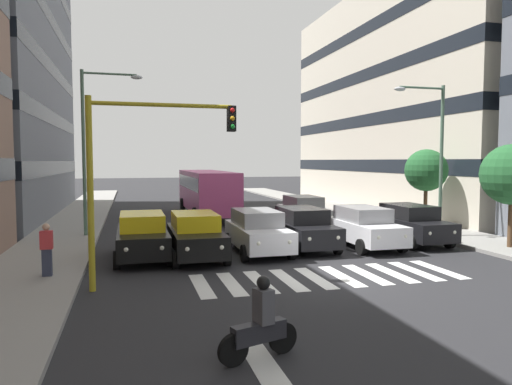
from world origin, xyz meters
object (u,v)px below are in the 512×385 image
object	(u,v)px
traffic_light_gantry	(134,161)
street_tree_1	(426,170)
motorcycle_with_rider	(260,325)
car_1	(364,227)
pedestrian_waiting	(47,249)
car_3	(258,231)
street_lamp_right	(93,136)
car_4	(196,235)
street_lamp_left	(434,145)
street_tree_0	(512,175)
bus_behind_traffic	(207,189)
car_row2_0	(304,211)
car_2	(303,228)
car_0	(410,224)
car_5	(142,236)

from	to	relation	value
traffic_light_gantry	street_tree_1	size ratio (longest dim) A/B	1.32
motorcycle_with_rider	car_1	bearing A→B (deg)	-126.81
traffic_light_gantry	pedestrian_waiting	bearing A→B (deg)	-30.95
car_3	street_tree_1	bearing A→B (deg)	-159.25
street_tree_1	pedestrian_waiting	distance (m)	19.08
street_lamp_right	car_4	bearing A→B (deg)	123.61
street_lamp_left	street_tree_0	bearing A→B (deg)	111.28
street_lamp_right	street_tree_1	bearing A→B (deg)	174.31
bus_behind_traffic	traffic_light_gantry	size ratio (longest dim) A/B	1.91
car_3	street_lamp_right	bearing A→B (deg)	-40.76
street_lamp_left	street_tree_1	xyz separation A→B (m)	(-1.57, -2.79, -1.26)
pedestrian_waiting	street_tree_0	bearing A→B (deg)	-178.99
car_row2_0	pedestrian_waiting	distance (m)	14.88
car_2	car_3	xyz separation A→B (m)	(2.08, 0.43, 0.00)
car_1	car_2	size ratio (longest dim) A/B	1.00
car_0	pedestrian_waiting	distance (m)	14.92
car_2	street_lamp_right	distance (m)	10.84
street_tree_0	pedestrian_waiting	xyz separation A→B (m)	(17.57, 0.31, -2.13)
street_tree_1	car_1	bearing A→B (deg)	34.30
car_5	street_tree_1	distance (m)	15.58
car_3	car_4	size ratio (longest dim) A/B	1.00
car_3	car_4	world-z (taller)	same
car_3	car_row2_0	bearing A→B (deg)	-124.40
car_4	car_0	bearing A→B (deg)	-175.16
bus_behind_traffic	street_lamp_left	xyz separation A→B (m)	(-8.87, 11.60, 2.58)
car_1	street_tree_1	xyz separation A→B (m)	(-5.71, -3.90, 2.29)
car_2	street_tree_1	xyz separation A→B (m)	(-8.35, -3.52, 2.29)
car_0	car_3	world-z (taller)	same
car_4	pedestrian_waiting	size ratio (longest dim) A/B	2.72
car_1	street_lamp_left	xyz separation A→B (m)	(-4.14, -1.11, 3.55)
car_3	street_lamp_left	bearing A→B (deg)	-172.52
street_lamp_right	motorcycle_with_rider	bearing A→B (deg)	104.40
car_5	street_tree_1	world-z (taller)	street_tree_1
car_0	street_tree_0	size ratio (longest dim) A/B	1.05
car_1	motorcycle_with_rider	bearing A→B (deg)	53.19
car_3	motorcycle_with_rider	world-z (taller)	car_3
car_2	traffic_light_gantry	world-z (taller)	traffic_light_gantry
car_3	traffic_light_gantry	size ratio (longest dim) A/B	0.81
car_1	street_tree_0	xyz separation A→B (m)	(-5.45, 2.23, 2.24)
car_1	car_3	size ratio (longest dim) A/B	1.00
car_3	motorcycle_with_rider	size ratio (longest dim) A/B	2.69
car_2	bus_behind_traffic	bearing A→B (deg)	-80.43
car_0	car_row2_0	bearing A→B (deg)	-65.48
car_3	pedestrian_waiting	xyz separation A→B (m)	(7.40, 2.49, 0.11)
car_0	car_3	size ratio (longest dim) A/B	1.00
car_1	street_lamp_right	size ratio (longest dim) A/B	0.57
car_4	bus_behind_traffic	world-z (taller)	bus_behind_traffic
traffic_light_gantry	pedestrian_waiting	xyz separation A→B (m)	(2.64, -1.58, -2.69)
car_3	street_tree_1	size ratio (longest dim) A/B	1.07
bus_behind_traffic	car_2	bearing A→B (deg)	99.57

